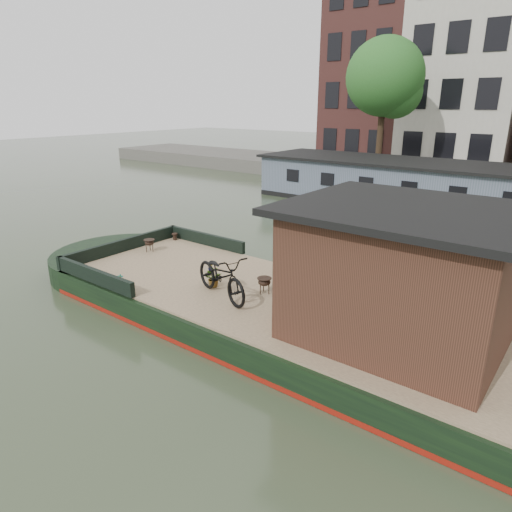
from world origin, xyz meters
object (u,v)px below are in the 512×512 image
Objects in this scene: brazier_rear at (150,245)px; dinghy at (338,210)px; brazier_front at (264,286)px; cabin at (402,272)px; bicycle at (221,276)px.

dinghy is (1.10, 9.31, -0.48)m from brazier_rear.
brazier_front is 1.04× the size of brazier_rear.
dinghy is (-6.39, 9.76, -1.53)m from cabin.
brazier_front is (-3.06, 0.04, -1.04)m from cabin.
cabin is at bearing -0.79° from brazier_front.
dinghy is at bearing 83.27° from brazier_rear.
cabin is 3.81m from bicycle.
bicycle is 10.83m from dinghy.
cabin reaches higher than bicycle.
brazier_front is 10.28m from dinghy.
cabin is 2.07× the size of bicycle.
bicycle is at bearing -16.82° from brazier_rear.
dinghy is at bearing 123.20° from cabin.
cabin is 11.16× the size of brazier_rear.
dinghy is at bearing 32.89° from bicycle.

